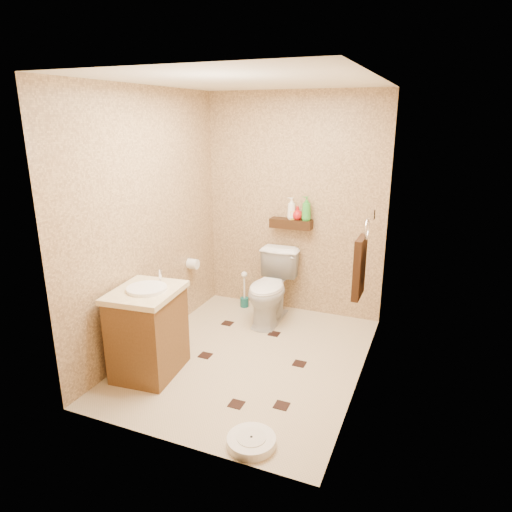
% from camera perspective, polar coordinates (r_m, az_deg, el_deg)
% --- Properties ---
extents(ground, '(2.50, 2.50, 0.00)m').
position_cam_1_polar(ground, '(4.32, -0.89, -12.60)').
color(ground, beige).
rests_on(ground, ground).
extents(wall_back, '(2.00, 0.04, 2.40)m').
position_cam_1_polar(wall_back, '(5.01, 4.74, 6.25)').
color(wall_back, tan).
rests_on(wall_back, ground).
extents(wall_front, '(2.00, 0.04, 2.40)m').
position_cam_1_polar(wall_front, '(2.81, -11.13, -2.75)').
color(wall_front, tan).
rests_on(wall_front, ground).
extents(wall_left, '(0.04, 2.50, 2.40)m').
position_cam_1_polar(wall_left, '(4.35, -13.19, 4.18)').
color(wall_left, tan).
rests_on(wall_left, ground).
extents(wall_right, '(0.04, 2.50, 2.40)m').
position_cam_1_polar(wall_right, '(3.60, 13.80, 1.48)').
color(wall_right, tan).
rests_on(wall_right, ground).
extents(ceiling, '(2.00, 2.50, 0.02)m').
position_cam_1_polar(ceiling, '(3.76, -1.07, 21.08)').
color(ceiling, silver).
rests_on(ceiling, wall_back).
extents(wall_shelf, '(0.46, 0.14, 0.10)m').
position_cam_1_polar(wall_shelf, '(4.97, 4.40, 4.05)').
color(wall_shelf, '#321A0D').
rests_on(wall_shelf, wall_back).
extents(floor_accents, '(1.13, 1.38, 0.01)m').
position_cam_1_polar(floor_accents, '(4.27, -0.36, -12.91)').
color(floor_accents, black).
rests_on(floor_accents, ground).
extents(toilet, '(0.44, 0.75, 0.76)m').
position_cam_1_polar(toilet, '(4.89, 1.86, -4.01)').
color(toilet, white).
rests_on(toilet, ground).
extents(vanity, '(0.57, 0.67, 0.88)m').
position_cam_1_polar(vanity, '(4.03, -13.32, -9.04)').
color(vanity, brown).
rests_on(vanity, ground).
extents(bathroom_scale, '(0.37, 0.37, 0.07)m').
position_cam_1_polar(bathroom_scale, '(3.33, -0.59, -22.15)').
color(bathroom_scale, white).
rests_on(bathroom_scale, ground).
extents(toilet_brush, '(0.10, 0.10, 0.43)m').
position_cam_1_polar(toilet_brush, '(5.32, -1.47, -4.82)').
color(toilet_brush, '#175C58').
rests_on(toilet_brush, ground).
extents(towel_ring, '(0.12, 0.30, 0.76)m').
position_cam_1_polar(towel_ring, '(3.92, 12.88, -1.06)').
color(towel_ring, silver).
rests_on(towel_ring, wall_right).
extents(toilet_paper, '(0.12, 0.11, 0.12)m').
position_cam_1_polar(toilet_paper, '(5.00, -7.89, -0.98)').
color(toilet_paper, white).
rests_on(toilet_paper, wall_left).
extents(bottle_a, '(0.11, 0.11, 0.24)m').
position_cam_1_polar(bottle_a, '(4.94, 4.47, 5.96)').
color(bottle_a, white).
rests_on(bottle_a, wall_shelf).
extents(bottle_b, '(0.09, 0.09, 0.14)m').
position_cam_1_polar(bottle_b, '(4.94, 4.62, 5.42)').
color(bottle_b, yellow).
rests_on(bottle_b, wall_shelf).
extents(bottle_c, '(0.16, 0.16, 0.15)m').
position_cam_1_polar(bottle_c, '(4.93, 5.22, 5.37)').
color(bottle_c, red).
rests_on(bottle_c, wall_shelf).
extents(bottle_d, '(0.14, 0.14, 0.26)m').
position_cam_1_polar(bottle_d, '(4.89, 6.32, 5.93)').
color(bottle_d, green).
rests_on(bottle_d, wall_shelf).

